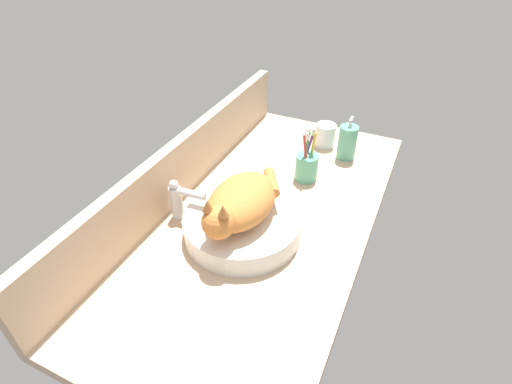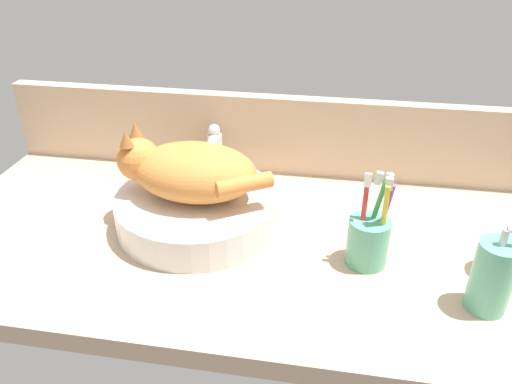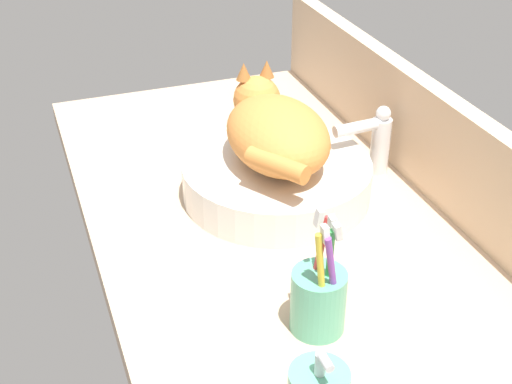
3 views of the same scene
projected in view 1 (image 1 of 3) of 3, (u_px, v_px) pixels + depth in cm
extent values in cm
cube|color=tan|center=(265.00, 219.00, 124.86)|extent=(130.18, 62.65, 4.00)
cube|color=#CCAD8C|center=(182.00, 166.00, 127.71)|extent=(130.18, 3.60, 19.30)
cylinder|color=silver|center=(242.00, 225.00, 114.72)|extent=(33.71, 33.71, 6.75)
ellipsoid|color=orange|center=(242.00, 201.00, 109.36)|extent=(25.72, 18.08, 11.00)
sphere|color=orange|center=(219.00, 222.00, 100.05)|extent=(8.80, 8.80, 8.80)
cone|color=#A4632D|center=(223.00, 211.00, 95.27)|extent=(2.80, 2.80, 3.20)
cone|color=#A4632D|center=(207.00, 205.00, 96.88)|extent=(2.80, 2.80, 3.20)
cylinder|color=orange|center=(271.00, 183.00, 115.17)|extent=(11.03, 8.53, 3.20)
cylinder|color=silver|center=(176.00, 203.00, 119.58)|extent=(3.60, 3.60, 11.00)
cylinder|color=silver|center=(190.00, 193.00, 115.18)|extent=(2.85, 10.12, 2.20)
sphere|color=silver|center=(174.00, 185.00, 115.53)|extent=(2.80, 2.80, 2.80)
cylinder|color=#60B793|center=(347.00, 142.00, 146.24)|extent=(6.69, 6.69, 12.80)
cylinder|color=silver|center=(350.00, 123.00, 141.53)|extent=(1.20, 1.20, 2.80)
cylinder|color=silver|center=(352.00, 118.00, 141.55)|extent=(2.20, 1.00, 1.00)
cylinder|color=#5BB28E|center=(306.00, 167.00, 136.34)|extent=(7.65, 7.65, 9.27)
cylinder|color=green|center=(305.00, 155.00, 134.45)|extent=(3.40, 1.99, 16.97)
cube|color=white|center=(307.00, 133.00, 129.31)|extent=(1.55, 0.95, 2.60)
cylinder|color=purple|center=(307.00, 153.00, 135.67)|extent=(2.34, 4.09, 16.88)
cube|color=white|center=(309.00, 131.00, 130.54)|extent=(1.41, 1.24, 2.60)
cylinder|color=#D13838|center=(306.00, 159.00, 132.79)|extent=(1.05, 3.45, 16.95)
cube|color=white|center=(308.00, 136.00, 127.65)|extent=(1.22, 1.15, 2.50)
cylinder|color=yellow|center=(311.00, 154.00, 135.11)|extent=(1.40, 2.51, 17.03)
cube|color=white|center=(314.00, 132.00, 129.97)|extent=(1.27, 1.02, 2.50)
cylinder|color=white|center=(325.00, 135.00, 154.65)|extent=(7.72, 7.72, 8.86)
cylinder|color=silver|center=(325.00, 139.00, 155.57)|extent=(6.80, 6.80, 5.79)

